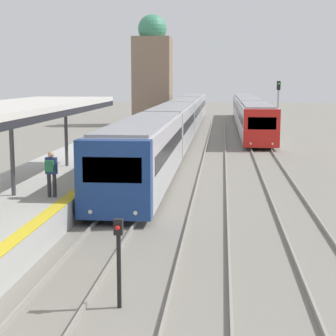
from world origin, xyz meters
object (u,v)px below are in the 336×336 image
(train_near, at_px, (179,118))
(signal_mast_far, at_px, (278,105))
(train_far, at_px, (249,111))
(signal_post_near, at_px, (119,254))
(person_on_platform, at_px, (51,170))

(train_near, height_order, signal_mast_far, signal_mast_far)
(train_far, xyz_separation_m, signal_post_near, (-5.13, -49.61, -0.47))
(signal_post_near, bearing_deg, train_near, 92.28)
(train_far, distance_m, signal_mast_far, 16.45)
(train_far, relative_size, signal_post_near, 20.12)
(train_near, height_order, signal_post_near, train_near)
(train_near, xyz_separation_m, signal_post_near, (1.48, -37.30, -0.50))
(person_on_platform, height_order, train_near, train_near)
(person_on_platform, bearing_deg, train_near, 85.55)
(signal_mast_far, bearing_deg, signal_post_near, -101.33)
(person_on_platform, xyz_separation_m, train_far, (8.94, 42.26, -0.19))
(person_on_platform, distance_m, train_near, 30.04)
(train_near, relative_size, signal_post_near, 29.25)
(train_far, distance_m, signal_post_near, 49.88)
(train_near, distance_m, train_far, 13.97)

